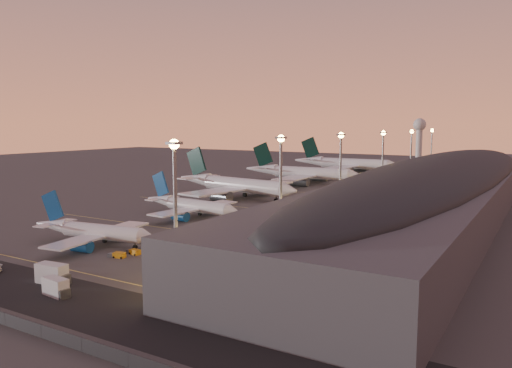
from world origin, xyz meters
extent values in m
plane|color=#423F3D|center=(0.00, 0.00, 0.00)|extent=(700.00, 700.00, 0.00)
cylinder|color=silver|center=(3.54, -27.81, 3.28)|extent=(21.86, 6.61, 3.67)
cone|color=silver|center=(15.94, -26.08, 3.28)|extent=(3.95, 4.12, 3.67)
cone|color=silver|center=(-11.96, -29.97, 3.74)|extent=(10.15, 4.98, 3.67)
cube|color=silver|center=(2.51, -27.95, 2.64)|extent=(10.46, 31.48, 0.40)
cylinder|color=navy|center=(2.26, -21.12, 1.40)|extent=(5.20, 3.40, 2.75)
cylinder|color=navy|center=(4.14, -34.59, 1.40)|extent=(5.20, 3.40, 2.75)
cube|color=navy|center=(-11.48, -29.90, 8.50)|extent=(6.74, 1.47, 7.96)
cube|color=silver|center=(-10.79, -29.81, 4.29)|extent=(4.98, 11.50, 0.26)
cylinder|color=black|center=(12.51, -26.56, 0.72)|extent=(0.33, 0.33, 1.45)
cylinder|color=black|center=(12.51, -26.56, 0.51)|extent=(1.11, 0.78, 1.03)
cylinder|color=black|center=(1.47, -25.51, 0.72)|extent=(0.33, 0.33, 1.45)
cylinder|color=black|center=(1.47, -25.51, 0.51)|extent=(1.11, 0.78, 1.03)
cylinder|color=black|center=(2.17, -30.60, 0.72)|extent=(0.33, 0.33, 1.45)
cylinder|color=black|center=(2.17, -30.60, 0.51)|extent=(1.11, 0.78, 1.03)
cylinder|color=silver|center=(1.04, 12.02, 3.53)|extent=(23.47, 6.08, 3.95)
cone|color=silver|center=(14.46, 10.77, 3.53)|extent=(4.09, 4.28, 3.95)
cone|color=silver|center=(-15.73, 13.58, 4.03)|extent=(10.80, 4.90, 3.95)
cube|color=silver|center=(-0.08, 12.12, 2.84)|extent=(9.79, 33.75, 0.43)
cylinder|color=navy|center=(1.35, 19.34, 1.51)|extent=(5.49, 3.44, 2.96)
cylinder|color=navy|center=(-0.01, 4.76, 1.51)|extent=(5.49, 3.44, 2.96)
cube|color=navy|center=(-15.20, 13.53, 9.15)|extent=(7.26, 1.26, 8.57)
cube|color=silver|center=(-14.46, 13.46, 4.62)|extent=(4.84, 12.27, 0.28)
cylinder|color=black|center=(10.75, 11.11, 0.78)|extent=(0.34, 0.34, 1.56)
cylinder|color=black|center=(10.75, 11.11, 0.55)|extent=(1.17, 0.79, 1.11)
cylinder|color=black|center=(-0.56, 14.94, 0.78)|extent=(0.34, 0.34, 1.56)
cylinder|color=black|center=(-0.56, 14.94, 0.55)|extent=(1.17, 0.79, 1.11)
cylinder|color=black|center=(-1.08, 9.44, 0.78)|extent=(0.34, 0.34, 1.56)
cylinder|color=black|center=(-1.08, 9.44, 0.55)|extent=(1.17, 0.79, 1.11)
cylinder|color=silver|center=(-7.72, 52.26, 5.06)|extent=(37.62, 11.35, 5.62)
cone|color=silver|center=(13.61, 48.90, 5.06)|extent=(6.80, 6.49, 5.62)
cone|color=silver|center=(-34.39, 56.47, 5.76)|extent=(17.47, 8.17, 5.62)
cube|color=silver|center=(-9.50, 52.54, 4.08)|extent=(19.14, 55.38, 0.62)
cylinder|color=slate|center=(-6.45, 64.17, 2.18)|extent=(8.95, 5.48, 4.22)
cylinder|color=slate|center=(-10.18, 40.54, 2.18)|extent=(8.95, 5.48, 4.22)
cube|color=black|center=(-33.56, 56.34, 13.03)|extent=(11.09, 2.56, 12.48)
cube|color=silver|center=(-32.37, 56.15, 6.61)|extent=(8.98, 20.27, 0.39)
cylinder|color=black|center=(7.71, 49.83, 1.12)|extent=(0.51, 0.51, 2.25)
cylinder|color=black|center=(7.71, 49.83, 0.79)|extent=(1.71, 1.22, 1.57)
cylinder|color=black|center=(-10.07, 56.62, 1.12)|extent=(0.51, 0.51, 2.25)
cylinder|color=black|center=(-10.07, 56.62, 0.79)|extent=(1.71, 1.22, 1.57)
cylinder|color=black|center=(-11.30, 48.84, 1.12)|extent=(0.51, 0.51, 2.25)
cylinder|color=black|center=(-11.30, 48.84, 0.79)|extent=(1.71, 1.22, 1.57)
cylinder|color=silver|center=(-5.68, 109.48, 5.11)|extent=(37.64, 6.54, 5.67)
cone|color=silver|center=(16.10, 109.98, 5.11)|extent=(6.18, 5.81, 5.67)
cone|color=silver|center=(-32.91, 108.85, 5.82)|extent=(17.07, 6.06, 5.67)
cube|color=silver|center=(-7.49, 109.44, 4.11)|extent=(12.16, 55.08, 0.62)
cylinder|color=slate|center=(-6.56, 121.53, 2.20)|extent=(8.57, 4.45, 4.26)
cylinder|color=slate|center=(-6.01, 97.40, 2.20)|extent=(8.57, 4.45, 4.26)
cube|color=black|center=(-32.06, 108.87, 13.14)|extent=(11.21, 1.11, 12.59)
cube|color=silver|center=(-30.85, 108.90, 6.67)|extent=(6.51, 19.88, 0.40)
cylinder|color=black|center=(10.08, 109.84, 1.13)|extent=(0.46, 0.46, 2.27)
cylinder|color=black|center=(10.08, 109.84, 0.79)|extent=(1.61, 1.03, 1.59)
cylinder|color=black|center=(-8.80, 113.38, 1.13)|extent=(0.46, 0.46, 2.27)
cylinder|color=black|center=(-8.80, 113.38, 0.79)|extent=(1.61, 1.03, 1.59)
cylinder|color=black|center=(-8.61, 105.44, 1.13)|extent=(0.46, 0.46, 2.27)
cylinder|color=black|center=(-8.61, 105.44, 0.79)|extent=(1.61, 1.03, 1.59)
cylinder|color=silver|center=(-5.89, 169.64, 5.44)|extent=(39.99, 6.11, 6.05)
cone|color=silver|center=(17.33, 169.61, 5.44)|extent=(6.46, 6.06, 6.05)
cone|color=silver|center=(-34.90, 169.69, 6.20)|extent=(18.07, 6.07, 6.05)
cube|color=silver|center=(-7.82, 169.65, 4.38)|extent=(11.70, 58.46, 0.67)
cylinder|color=slate|center=(-6.51, 182.50, 2.34)|extent=(9.04, 4.55, 4.53)
cylinder|color=slate|center=(-6.55, 156.79, 2.34)|extent=(9.04, 4.55, 4.53)
cube|color=black|center=(-34.00, 169.69, 14.01)|extent=(11.93, 0.93, 13.42)
cube|color=silver|center=(-32.71, 169.69, 7.10)|extent=(6.48, 21.05, 0.42)
cylinder|color=black|center=(10.91, 169.62, 1.21)|extent=(0.48, 0.48, 2.42)
cylinder|color=black|center=(10.91, 169.62, 0.85)|extent=(1.69, 1.06, 1.69)
cylinder|color=black|center=(-9.10, 173.88, 1.21)|extent=(0.48, 0.48, 2.42)
cylinder|color=black|center=(-9.10, 173.88, 0.85)|extent=(1.69, 1.06, 1.69)
cylinder|color=black|center=(-9.12, 165.42, 1.21)|extent=(0.48, 0.48, 2.42)
cylinder|color=black|center=(-9.12, 165.42, 0.85)|extent=(1.69, 1.06, 1.69)
cube|color=#46464A|center=(62.00, 72.50, 6.00)|extent=(40.00, 255.00, 12.00)
ellipsoid|color=black|center=(62.00, 72.50, 12.00)|extent=(39.00, 253.00, 10.92)
cube|color=#FFBE58|center=(41.80, 72.50, 5.00)|extent=(0.40, 244.80, 8.00)
cube|color=slate|center=(34.00, -30.00, 4.50)|extent=(16.00, 3.20, 3.00)
cylinder|color=gray|center=(26.00, -30.00, 2.20)|extent=(0.70, 0.70, 4.40)
cube|color=slate|center=(34.00, 10.00, 4.50)|extent=(16.00, 3.20, 3.00)
cylinder|color=gray|center=(26.00, 10.00, 2.20)|extent=(0.70, 0.70, 4.40)
cube|color=slate|center=(34.00, 55.00, 4.50)|extent=(16.00, 3.20, 3.00)
cylinder|color=gray|center=(26.00, 55.00, 2.20)|extent=(0.70, 0.70, 4.40)
cube|color=slate|center=(34.00, 112.00, 4.50)|extent=(16.00, 3.20, 3.00)
cylinder|color=gray|center=(26.00, 112.00, 2.20)|extent=(0.70, 0.70, 4.40)
cube|color=slate|center=(34.00, 168.00, 4.50)|extent=(16.00, 3.20, 3.00)
cylinder|color=gray|center=(26.00, 168.00, 2.20)|extent=(0.70, 0.70, 4.40)
cylinder|color=gray|center=(36.00, -40.00, 12.50)|extent=(0.70, 0.70, 25.00)
cube|color=gray|center=(36.00, -40.00, 25.20)|extent=(2.20, 2.20, 0.50)
sphere|color=#F3C14F|center=(36.00, -40.00, 25.00)|extent=(1.80, 1.80, 1.80)
cylinder|color=gray|center=(36.00, 0.00, 12.50)|extent=(0.70, 0.70, 25.00)
cube|color=gray|center=(36.00, 0.00, 25.20)|extent=(2.20, 2.20, 0.50)
sphere|color=#F3C14F|center=(36.00, 0.00, 25.00)|extent=(1.80, 1.80, 1.80)
cylinder|color=gray|center=(36.00, 40.00, 12.50)|extent=(0.70, 0.70, 25.00)
cube|color=gray|center=(36.00, 40.00, 25.20)|extent=(2.20, 2.20, 0.50)
sphere|color=#F3C14F|center=(36.00, 40.00, 25.00)|extent=(1.80, 1.80, 1.80)
cylinder|color=gray|center=(36.00, 85.00, 12.50)|extent=(0.70, 0.70, 25.00)
cube|color=gray|center=(36.00, 85.00, 25.20)|extent=(2.20, 2.20, 0.50)
sphere|color=#F3C14F|center=(36.00, 85.00, 25.00)|extent=(1.80, 1.80, 1.80)
cylinder|color=gray|center=(36.00, 130.00, 12.50)|extent=(0.70, 0.70, 25.00)
cube|color=gray|center=(36.00, 130.00, 25.20)|extent=(2.20, 2.20, 0.50)
sphere|color=#F3C14F|center=(36.00, 130.00, 25.00)|extent=(1.80, 1.80, 1.80)
cylinder|color=gray|center=(36.00, 175.00, 12.50)|extent=(0.70, 0.70, 25.00)
cube|color=gray|center=(36.00, 175.00, 25.20)|extent=(2.20, 2.20, 0.50)
sphere|color=#F3C14F|center=(36.00, 175.00, 25.00)|extent=(1.80, 1.80, 1.80)
cylinder|color=silver|center=(10.00, 260.00, 13.00)|extent=(4.40, 4.40, 26.00)
sphere|color=silver|center=(10.00, 260.00, 28.00)|extent=(9.00, 9.00, 9.00)
cube|color=#D8C659|center=(0.00, -45.00, 0.01)|extent=(90.00, 0.36, 0.00)
cube|color=#D8C659|center=(0.00, -5.00, 0.01)|extent=(90.00, 0.36, 0.00)
cube|color=#D8C659|center=(0.00, 35.00, 0.01)|extent=(90.00, 0.36, 0.00)
cube|color=#D8C659|center=(0.00, 80.00, 0.01)|extent=(90.00, 0.36, 0.00)
cube|color=#D8C659|center=(0.00, 135.00, 0.01)|extent=(90.00, 0.36, 0.00)
cylinder|color=#2D2D30|center=(28.00, -68.00, 1.00)|extent=(0.12, 0.12, 2.00)
cylinder|color=#2D2D30|center=(36.00, -68.00, 1.00)|extent=(0.12, 0.12, 2.00)
cylinder|color=#2D2D30|center=(44.00, -68.00, 1.00)|extent=(0.12, 0.12, 2.00)
cylinder|color=#2D2D30|center=(52.00, -68.00, 1.00)|extent=(0.12, 0.12, 2.00)
cube|color=orange|center=(14.70, -33.48, 0.57)|extent=(2.76, 2.05, 1.14)
cube|color=slate|center=(12.88, -33.88, 0.41)|extent=(1.71, 1.63, 0.83)
cylinder|color=black|center=(15.44, -32.52, 0.23)|extent=(0.49, 0.28, 0.46)
cylinder|color=black|center=(15.78, -34.04, 0.23)|extent=(0.49, 0.28, 0.46)
cylinder|color=black|center=(13.62, -32.92, 0.23)|extent=(0.49, 0.28, 0.46)
cylinder|color=black|center=(13.96, -34.44, 0.23)|extent=(0.49, 0.28, 0.46)
cube|color=orange|center=(15.64, -29.81, 0.55)|extent=(2.58, 1.81, 1.10)
cube|color=slate|center=(13.85, -29.57, 0.40)|extent=(1.56, 1.48, 0.80)
cylinder|color=black|center=(16.63, -29.19, 0.22)|extent=(0.46, 0.24, 0.44)
cylinder|color=black|center=(16.43, -30.68, 0.22)|extent=(0.46, 0.24, 0.44)
cylinder|color=black|center=(14.85, -28.95, 0.22)|extent=(0.46, 0.24, 0.44)
cylinder|color=black|center=(14.64, -30.44, 0.22)|extent=(0.46, 0.24, 0.44)
cube|color=orange|center=(20.46, -0.70, 0.58)|extent=(2.88, 2.24, 1.16)
cube|color=slate|center=(18.64, -0.16, 0.42)|extent=(1.81, 1.73, 0.84)
cylinder|color=black|center=(21.60, -0.21, 0.23)|extent=(0.50, 0.31, 0.46)
cylinder|color=black|center=(21.15, -1.73, 0.23)|extent=(0.50, 0.31, 0.46)
cylinder|color=black|center=(19.78, 0.33, 0.23)|extent=(0.50, 0.31, 0.46)
cylinder|color=black|center=(19.33, -1.19, 0.23)|extent=(0.50, 0.31, 0.46)
cube|color=silver|center=(17.16, -52.11, 1.79)|extent=(6.05, 3.17, 3.59)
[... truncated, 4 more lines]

